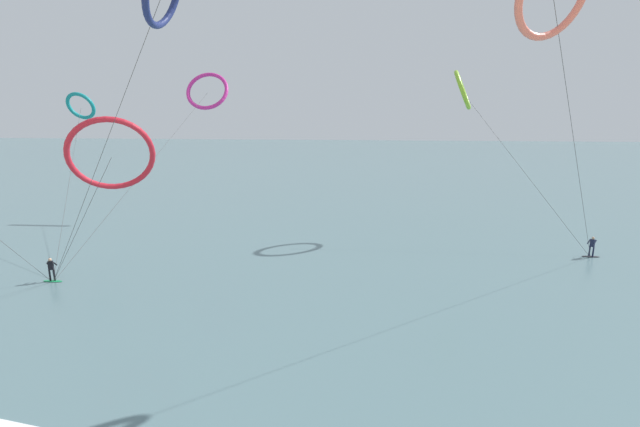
% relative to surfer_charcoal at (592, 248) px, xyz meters
% --- Properties ---
extents(sea_water, '(400.00, 200.00, 0.08)m').
position_rel_surfer_charcoal_xyz_m(sea_water, '(-20.92, 73.29, -0.78)').
color(sea_water, slate).
rests_on(sea_water, ground).
extents(surfer_charcoal, '(1.40, 0.73, 1.70)m').
position_rel_surfer_charcoal_xyz_m(surfer_charcoal, '(0.00, 0.00, 0.00)').
color(surfer_charcoal, black).
rests_on(surfer_charcoal, ground).
extents(surfer_emerald, '(1.40, 0.65, 1.70)m').
position_rel_surfer_charcoal_xyz_m(surfer_emerald, '(-39.83, -10.04, 0.00)').
color(surfer_emerald, '#199351').
rests_on(surfer_emerald, ground).
extents(kite_magenta, '(5.63, 25.13, 16.28)m').
position_rel_surfer_charcoal_xyz_m(kite_magenta, '(-36.71, 13.51, 13.24)').
color(kite_magenta, '#CC288E').
rests_on(kite_magenta, ground).
extents(kite_lime, '(10.92, 10.12, 15.61)m').
position_rel_surfer_charcoal_xyz_m(kite_lime, '(-9.54, 7.96, 12.89)').
color(kite_lime, '#8CC62D').
rests_on(kite_lime, ground).
extents(kite_crimson, '(8.96, 4.65, 11.39)m').
position_rel_surfer_charcoal_xyz_m(kite_crimson, '(-33.72, -11.40, 8.21)').
color(kite_crimson, red).
rests_on(kite_crimson, ground).
extents(kite_teal, '(11.99, 21.34, 13.93)m').
position_rel_surfer_charcoal_xyz_m(kite_teal, '(-50.16, 10.31, 11.54)').
color(kite_teal, teal).
rests_on(kite_teal, ground).
extents(wave_crest_mid, '(10.44, 1.94, 0.12)m').
position_rel_surfer_charcoal_xyz_m(wave_crest_mid, '(-31.41, -23.82, -0.76)').
color(wave_crest_mid, white).
rests_on(wave_crest_mid, ground).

